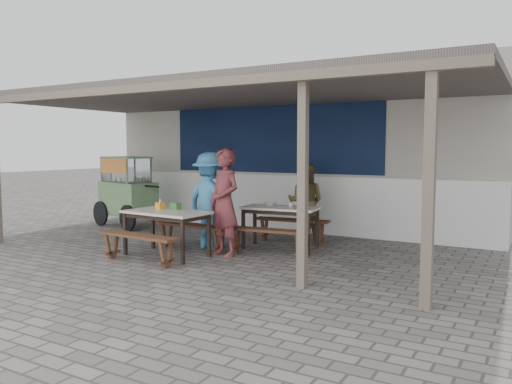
{
  "coord_description": "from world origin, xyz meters",
  "views": [
    {
      "loc": [
        4.98,
        -6.61,
        1.77
      ],
      "look_at": [
        0.63,
        0.9,
        1.02
      ],
      "focal_mm": 35.0,
      "sensor_mm": 36.0,
      "label": 1
    }
  ],
  "objects_px": {
    "vendor_cart": "(127,189)",
    "bench_right_wall": "(192,230)",
    "table_right": "(166,216)",
    "condiment_jar": "(291,205)",
    "bench_left_street": "(267,236)",
    "condiment_bowl": "(270,204)",
    "patron_right_table": "(211,200)",
    "patron_wall_side": "(306,202)",
    "bench_right_street": "(138,242)",
    "donation_box": "(175,206)",
    "table_left": "(280,211)",
    "tissue_box": "(160,206)",
    "patron_street_side": "(224,202)",
    "bench_left_wall": "(292,225)"
  },
  "relations": [
    {
      "from": "vendor_cart",
      "to": "bench_right_wall",
      "type": "bearing_deg",
      "value": -12.67
    },
    {
      "from": "vendor_cart",
      "to": "table_right",
      "type": "bearing_deg",
      "value": -22.39
    },
    {
      "from": "vendor_cart",
      "to": "condiment_jar",
      "type": "relative_size",
      "value": 26.37
    },
    {
      "from": "bench_left_street",
      "to": "condiment_bowl",
      "type": "height_order",
      "value": "condiment_bowl"
    },
    {
      "from": "patron_right_table",
      "to": "patron_wall_side",
      "type": "bearing_deg",
      "value": -112.29
    },
    {
      "from": "condiment_bowl",
      "to": "bench_right_wall",
      "type": "bearing_deg",
      "value": -138.36
    },
    {
      "from": "bench_right_street",
      "to": "patron_wall_side",
      "type": "height_order",
      "value": "patron_wall_side"
    },
    {
      "from": "vendor_cart",
      "to": "patron_right_table",
      "type": "height_order",
      "value": "patron_right_table"
    },
    {
      "from": "donation_box",
      "to": "condiment_jar",
      "type": "height_order",
      "value": "donation_box"
    },
    {
      "from": "bench_left_street",
      "to": "condiment_jar",
      "type": "distance_m",
      "value": 0.86
    },
    {
      "from": "table_left",
      "to": "tissue_box",
      "type": "bearing_deg",
      "value": -146.29
    },
    {
      "from": "vendor_cart",
      "to": "condiment_jar",
      "type": "bearing_deg",
      "value": 6.87
    },
    {
      "from": "bench_left_street",
      "to": "patron_street_side",
      "type": "xyz_separation_m",
      "value": [
        -0.6,
        -0.35,
        0.55
      ]
    },
    {
      "from": "bench_left_wall",
      "to": "table_left",
      "type": "bearing_deg",
      "value": -90.0
    },
    {
      "from": "tissue_box",
      "to": "bench_right_street",
      "type": "bearing_deg",
      "value": -75.73
    },
    {
      "from": "patron_right_table",
      "to": "bench_left_street",
      "type": "bearing_deg",
      "value": -168.96
    },
    {
      "from": "bench_right_street",
      "to": "condiment_bowl",
      "type": "relative_size",
      "value": 7.17
    },
    {
      "from": "patron_street_side",
      "to": "condiment_bowl",
      "type": "relative_size",
      "value": 8.46
    },
    {
      "from": "table_left",
      "to": "condiment_bowl",
      "type": "bearing_deg",
      "value": 150.09
    },
    {
      "from": "patron_wall_side",
      "to": "tissue_box",
      "type": "bearing_deg",
      "value": 44.58
    },
    {
      "from": "bench_right_wall",
      "to": "vendor_cart",
      "type": "distance_m",
      "value": 3.23
    },
    {
      "from": "table_left",
      "to": "donation_box",
      "type": "height_order",
      "value": "donation_box"
    },
    {
      "from": "bench_right_wall",
      "to": "condiment_jar",
      "type": "xyz_separation_m",
      "value": [
        1.47,
        0.92,
        0.45
      ]
    },
    {
      "from": "bench_left_wall",
      "to": "donation_box",
      "type": "xyz_separation_m",
      "value": [
        -1.29,
        -1.84,
        0.47
      ]
    },
    {
      "from": "bench_left_street",
      "to": "tissue_box",
      "type": "height_order",
      "value": "tissue_box"
    },
    {
      "from": "table_left",
      "to": "table_right",
      "type": "height_order",
      "value": "same"
    },
    {
      "from": "patron_right_table",
      "to": "bench_right_street",
      "type": "bearing_deg",
      "value": 93.21
    },
    {
      "from": "bench_right_street",
      "to": "patron_right_table",
      "type": "bearing_deg",
      "value": 82.46
    },
    {
      "from": "condiment_jar",
      "to": "bench_left_street",
      "type": "bearing_deg",
      "value": -96.2
    },
    {
      "from": "bench_right_street",
      "to": "condiment_jar",
      "type": "xyz_separation_m",
      "value": [
        1.55,
        2.19,
        0.45
      ]
    },
    {
      "from": "vendor_cart",
      "to": "condiment_jar",
      "type": "height_order",
      "value": "vendor_cart"
    },
    {
      "from": "bench_left_wall",
      "to": "bench_right_wall",
      "type": "distance_m",
      "value": 1.92
    },
    {
      "from": "bench_left_wall",
      "to": "patron_right_table",
      "type": "bearing_deg",
      "value": -137.37
    },
    {
      "from": "patron_wall_side",
      "to": "patron_right_table",
      "type": "distance_m",
      "value": 1.92
    },
    {
      "from": "donation_box",
      "to": "condiment_bowl",
      "type": "relative_size",
      "value": 0.79
    },
    {
      "from": "patron_wall_side",
      "to": "tissue_box",
      "type": "xyz_separation_m",
      "value": [
        -1.62,
        -2.33,
        0.06
      ]
    },
    {
      "from": "table_left",
      "to": "bench_left_wall",
      "type": "xyz_separation_m",
      "value": [
        -0.08,
        0.63,
        -0.33
      ]
    },
    {
      "from": "tissue_box",
      "to": "donation_box",
      "type": "distance_m",
      "value": 0.26
    },
    {
      "from": "table_left",
      "to": "vendor_cart",
      "type": "distance_m",
      "value": 4.24
    },
    {
      "from": "bench_left_street",
      "to": "condiment_bowl",
      "type": "xyz_separation_m",
      "value": [
        -0.34,
        0.74,
        0.44
      ]
    },
    {
      "from": "tissue_box",
      "to": "condiment_bowl",
      "type": "relative_size",
      "value": 0.57
    },
    {
      "from": "tissue_box",
      "to": "condiment_bowl",
      "type": "bearing_deg",
      "value": 47.96
    },
    {
      "from": "bench_left_street",
      "to": "patron_wall_side",
      "type": "xyz_separation_m",
      "value": [
        -0.03,
        1.61,
        0.41
      ]
    },
    {
      "from": "donation_box",
      "to": "vendor_cart",
      "type": "bearing_deg",
      "value": 148.29
    },
    {
      "from": "condiment_jar",
      "to": "patron_wall_side",
      "type": "bearing_deg",
      "value": 97.21
    },
    {
      "from": "donation_box",
      "to": "patron_wall_side",
      "type": "bearing_deg",
      "value": 57.35
    },
    {
      "from": "bench_right_street",
      "to": "patron_wall_side",
      "type": "distance_m",
      "value": 3.42
    },
    {
      "from": "table_right",
      "to": "patron_wall_side",
      "type": "distance_m",
      "value": 2.81
    },
    {
      "from": "table_right",
      "to": "patron_right_table",
      "type": "distance_m",
      "value": 0.95
    },
    {
      "from": "table_right",
      "to": "bench_right_wall",
      "type": "height_order",
      "value": "table_right"
    }
  ]
}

